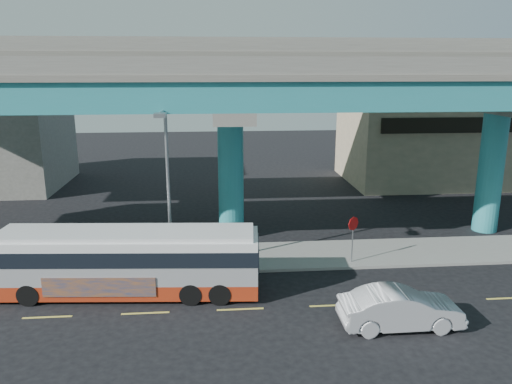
{
  "coord_description": "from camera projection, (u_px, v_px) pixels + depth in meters",
  "views": [
    {
      "loc": [
        -1.02,
        -19.69,
        10.08
      ],
      "look_at": [
        1.05,
        4.0,
        4.07
      ],
      "focal_mm": 35.0,
      "sensor_mm": 36.0,
      "label": 1
    }
  ],
  "objects": [
    {
      "name": "lane_markings",
      "position": [
        240.0,
        309.0,
        21.28
      ],
      "size": [
        58.0,
        0.12,
        0.01
      ],
      "color": "#D8C64C",
      "rests_on": "ground"
    },
    {
      "name": "building_beige",
      "position": [
        427.0,
        142.0,
        44.42
      ],
      "size": [
        14.0,
        10.23,
        7.0
      ],
      "color": "tan",
      "rests_on": "ground"
    },
    {
      "name": "stop_sign",
      "position": [
        353.0,
        230.0,
        25.65
      ],
      "size": [
        0.63,
        0.43,
        2.46
      ],
      "rotation": [
        0.0,
        0.0,
        0.19
      ],
      "color": "gray",
      "rests_on": "sidewalk"
    },
    {
      "name": "transit_bus",
      "position": [
        128.0,
        260.0,
        22.36
      ],
      "size": [
        11.92,
        3.44,
        3.02
      ],
      "rotation": [
        0.0,
        0.0,
        -0.08
      ],
      "color": "#9F2B13",
      "rests_on": "ground"
    },
    {
      "name": "ground",
      "position": [
        240.0,
        306.0,
        21.57
      ],
      "size": [
        120.0,
        120.0,
        0.0
      ],
      "primitive_type": "plane",
      "color": "black",
      "rests_on": "ground"
    },
    {
      "name": "street_lamp",
      "position": [
        166.0,
        168.0,
        23.28
      ],
      "size": [
        0.5,
        2.65,
        8.2
      ],
      "color": "gray",
      "rests_on": "sidewalk"
    },
    {
      "name": "viaduct",
      "position": [
        230.0,
        83.0,
        28.13
      ],
      "size": [
        52.0,
        12.4,
        11.7
      ],
      "color": "teal",
      "rests_on": "ground"
    },
    {
      "name": "sedan",
      "position": [
        401.0,
        309.0,
        19.67
      ],
      "size": [
        1.71,
        4.83,
        1.59
      ],
      "primitive_type": "imported",
      "rotation": [
        0.0,
        0.0,
        1.57
      ],
      "color": "silver",
      "rests_on": "ground"
    },
    {
      "name": "sidewalk",
      "position": [
        234.0,
        257.0,
        26.86
      ],
      "size": [
        70.0,
        4.0,
        0.15
      ],
      "primitive_type": "cube",
      "color": "gray",
      "rests_on": "ground"
    }
  ]
}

